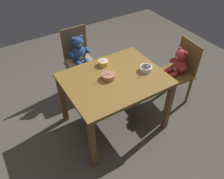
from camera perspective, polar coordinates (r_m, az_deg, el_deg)
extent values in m
cube|color=#514A41|center=(2.92, 0.52, -8.40)|extent=(5.20, 5.20, 0.04)
cube|color=brown|center=(2.42, 0.62, 2.55)|extent=(1.05, 0.82, 0.04)
cube|color=brown|center=(2.29, -4.91, -13.49)|extent=(0.06, 0.06, 0.67)
cube|color=brown|center=(2.69, 13.69, -4.24)|extent=(0.06, 0.06, 0.67)
cube|color=brown|center=(2.76, -12.17, -2.44)|extent=(0.06, 0.06, 0.67)
cube|color=brown|center=(3.10, 4.52, 4.05)|extent=(0.06, 0.06, 0.67)
cube|color=brown|center=(3.11, -7.46, 5.87)|extent=(0.38, 0.37, 0.02)
cube|color=brown|center=(3.12, -9.26, 11.10)|extent=(0.34, 0.02, 0.46)
cylinder|color=brown|center=(3.08, -8.50, 0.27)|extent=(0.04, 0.04, 0.41)
cylinder|color=brown|center=(3.18, -3.39, 2.18)|extent=(0.04, 0.04, 0.41)
cylinder|color=brown|center=(3.31, -10.72, 3.29)|extent=(0.04, 0.04, 0.41)
cylinder|color=brown|center=(3.40, -5.89, 5.00)|extent=(0.04, 0.04, 0.41)
cube|color=tan|center=(3.09, -7.51, 6.30)|extent=(0.35, 0.34, 0.04)
ellipsoid|color=navy|center=(3.07, -8.24, 8.87)|extent=(0.20, 0.17, 0.22)
ellipsoid|color=beige|center=(3.03, -7.79, 8.24)|extent=(0.11, 0.06, 0.13)
sphere|color=navy|center=(2.98, -8.47, 11.49)|extent=(0.15, 0.15, 0.15)
ellipsoid|color=beige|center=(2.94, -8.02, 10.90)|extent=(0.06, 0.05, 0.04)
sphere|color=navy|center=(2.94, -9.57, 12.21)|extent=(0.06, 0.06, 0.06)
sphere|color=navy|center=(2.98, -7.74, 12.76)|extent=(0.06, 0.06, 0.06)
ellipsoid|color=navy|center=(3.00, -10.01, 8.49)|extent=(0.06, 0.13, 0.06)
ellipsoid|color=navy|center=(3.07, -6.21, 9.71)|extent=(0.06, 0.13, 0.06)
ellipsoid|color=navy|center=(3.01, -8.09, 6.31)|extent=(0.07, 0.15, 0.07)
ellipsoid|color=navy|center=(3.04, -6.24, 6.93)|extent=(0.07, 0.15, 0.07)
cube|color=brown|center=(3.03, 14.90, 3.67)|extent=(0.44, 0.43, 0.02)
cube|color=brown|center=(3.03, 18.45, 7.82)|extent=(0.05, 0.36, 0.41)
cylinder|color=brown|center=(3.17, 10.03, 1.43)|extent=(0.04, 0.04, 0.41)
cylinder|color=brown|center=(2.98, 13.56, -2.23)|extent=(0.04, 0.04, 0.41)
cylinder|color=brown|center=(3.35, 14.84, 3.07)|extent=(0.04, 0.04, 0.41)
cylinder|color=brown|center=(3.18, 18.44, -0.29)|extent=(0.04, 0.04, 0.41)
ellipsoid|color=#AF3331|center=(3.01, 16.32, 5.73)|extent=(0.17, 0.19, 0.21)
ellipsoid|color=beige|center=(2.99, 15.56, 5.35)|extent=(0.06, 0.10, 0.12)
sphere|color=#AF3331|center=(2.92, 16.74, 8.15)|extent=(0.14, 0.14, 0.14)
ellipsoid|color=beige|center=(2.89, 15.94, 7.78)|extent=(0.05, 0.06, 0.04)
sphere|color=#AF3331|center=(2.93, 16.48, 9.54)|extent=(0.05, 0.05, 0.05)
sphere|color=#AF3331|center=(2.87, 17.70, 8.57)|extent=(0.05, 0.05, 0.05)
ellipsoid|color=#AF3331|center=(3.04, 14.90, 7.04)|extent=(0.12, 0.07, 0.06)
ellipsoid|color=#AF3331|center=(2.92, 17.30, 4.98)|extent=(0.12, 0.07, 0.06)
ellipsoid|color=#AF3331|center=(3.02, 13.92, 4.64)|extent=(0.14, 0.07, 0.06)
ellipsoid|color=#AF3331|center=(2.96, 15.06, 3.61)|extent=(0.14, 0.07, 0.06)
cylinder|color=white|center=(2.53, 8.39, 5.17)|extent=(0.13, 0.13, 0.05)
cylinder|color=white|center=(2.54, 8.34, 4.80)|extent=(0.07, 0.07, 0.01)
cylinder|color=beige|center=(2.52, 8.43, 5.55)|extent=(0.11, 0.11, 0.01)
cylinder|color=#BCBCC1|center=(2.47, 8.61, 5.83)|extent=(0.05, 0.08, 0.07)
ellipsoid|color=#BCBCC1|center=(2.53, 8.39, 5.62)|extent=(0.04, 0.04, 0.01)
cylinder|color=yellow|center=(2.59, -2.19, 6.62)|extent=(0.11, 0.11, 0.06)
cylinder|color=yellow|center=(2.60, -2.18, 6.21)|extent=(0.06, 0.06, 0.01)
cylinder|color=beige|center=(2.57, -2.20, 7.06)|extent=(0.09, 0.09, 0.01)
cylinder|color=#BCBCC1|center=(2.55, -2.74, 7.48)|extent=(0.08, 0.01, 0.06)
ellipsoid|color=#BCBCC1|center=(2.58, -2.03, 7.03)|extent=(0.03, 0.02, 0.01)
cylinder|color=#BC7451|center=(2.39, -0.93, 3.33)|extent=(0.14, 0.14, 0.05)
cylinder|color=#BC7451|center=(2.40, -0.92, 2.93)|extent=(0.08, 0.08, 0.01)
cylinder|color=beige|center=(2.38, -0.93, 3.73)|extent=(0.12, 0.12, 0.01)
cylinder|color=#BCBCC1|center=(2.35, -1.71, 4.39)|extent=(0.10, 0.04, 0.07)
ellipsoid|color=#BCBCC1|center=(2.38, -0.68, 3.72)|extent=(0.04, 0.03, 0.01)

